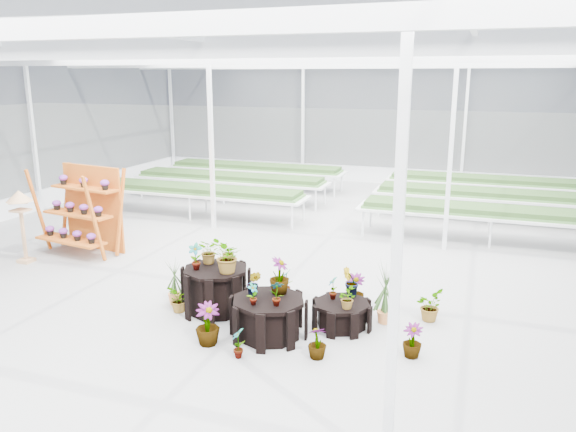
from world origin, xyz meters
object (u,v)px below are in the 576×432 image
(plinth_tall, at_px, (216,290))
(bird_table, at_px, (22,227))
(plinth_mid, at_px, (269,317))
(plinth_low, at_px, (342,315))
(shelf_rack, at_px, (79,211))

(plinth_tall, relative_size, bird_table, 0.72)
(plinth_mid, relative_size, plinth_low, 1.25)
(shelf_rack, bearing_deg, plinth_tall, -14.80)
(plinth_mid, bearing_deg, plinth_tall, 153.43)
(plinth_mid, relative_size, bird_table, 0.74)
(plinth_tall, bearing_deg, bird_table, 168.95)
(bird_table, bearing_deg, plinth_low, 2.72)
(plinth_mid, bearing_deg, plinth_low, 34.99)
(shelf_rack, distance_m, bird_table, 1.22)
(plinth_low, bearing_deg, plinth_mid, -145.01)
(plinth_tall, bearing_deg, plinth_low, 2.60)
(plinth_mid, height_order, bird_table, bird_table)
(plinth_low, xyz_separation_m, bird_table, (-7.32, 0.90, 0.59))
(plinth_mid, height_order, plinth_low, plinth_mid)
(plinth_tall, xyz_separation_m, plinth_mid, (1.20, -0.60, -0.08))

